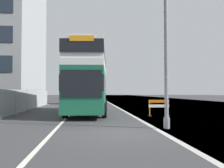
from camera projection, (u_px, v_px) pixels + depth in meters
ground at (132, 133)px, 10.29m from camera, size 140.00×280.00×0.10m
double_decker_bus at (89, 79)px, 19.35m from camera, size 3.33×10.92×5.05m
lamppost_foreground at (166, 46)px, 11.43m from camera, size 0.29×0.70×8.08m
roadworks_barrier at (159, 106)px, 17.16m from camera, size 1.48×0.53×1.13m
construction_site_fence at (27, 101)px, 21.91m from camera, size 0.44×20.60×1.91m
car_oncoming_near at (68, 97)px, 35.73m from camera, size 1.97×4.53×2.22m
car_receding_mid at (96, 96)px, 45.72m from camera, size 2.05×4.11×2.09m
bare_tree_far_verge_near at (11, 89)px, 40.16m from camera, size 2.37×2.46×4.90m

